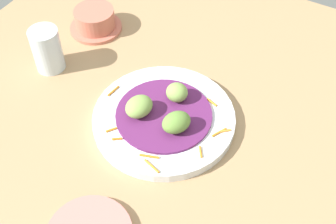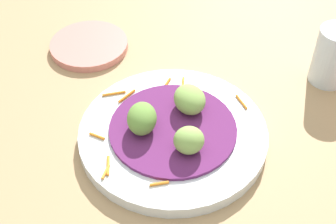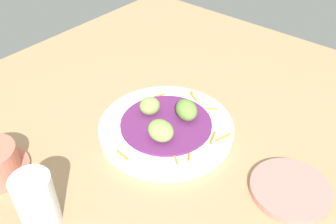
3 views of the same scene
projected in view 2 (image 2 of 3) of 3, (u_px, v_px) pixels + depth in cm
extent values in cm
cube|color=tan|center=(156.00, 138.00, 71.68)|extent=(110.00, 110.00, 2.00)
cylinder|color=silver|center=(173.00, 134.00, 69.57)|extent=(27.46, 27.46, 1.96)
cylinder|color=#60235B|center=(173.00, 129.00, 68.69)|extent=(18.52, 18.52, 0.54)
cylinder|color=orange|center=(168.00, 82.00, 76.03)|extent=(1.40, 1.71, 0.40)
cylinder|color=orange|center=(127.00, 96.00, 73.70)|extent=(1.53, 3.46, 0.40)
cylinder|color=orange|center=(97.00, 136.00, 67.74)|extent=(2.24, 1.68, 0.40)
cylinder|color=orange|center=(114.00, 93.00, 74.12)|extent=(1.46, 3.60, 0.40)
cylinder|color=orange|center=(159.00, 184.00, 61.81)|extent=(1.21, 2.51, 0.40)
cylinder|color=orange|center=(108.00, 166.00, 63.92)|extent=(3.04, 1.80, 0.40)
cylinder|color=orange|center=(183.00, 82.00, 76.02)|extent=(1.97, 1.58, 0.40)
cylinder|color=orange|center=(106.00, 172.00, 63.16)|extent=(1.85, 1.97, 0.40)
cylinder|color=orange|center=(241.00, 102.00, 72.79)|extent=(3.24, 0.80, 0.40)
ellipsoid|color=#84A851|center=(189.00, 140.00, 64.32)|extent=(4.34, 4.47, 3.60)
ellipsoid|color=#84A851|center=(190.00, 100.00, 69.97)|extent=(6.59, 5.89, 3.66)
ellipsoid|color=olive|center=(140.00, 117.00, 67.29)|extent=(6.90, 6.49, 3.91)
cylinder|color=tan|center=(91.00, 45.00, 85.54)|extent=(13.90, 13.90, 1.30)
cylinder|color=silver|center=(333.00, 56.00, 76.44)|extent=(6.19, 6.19, 9.74)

